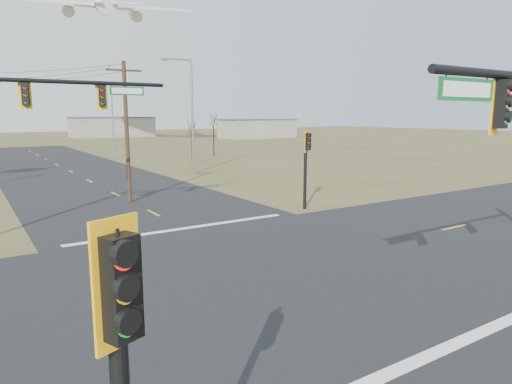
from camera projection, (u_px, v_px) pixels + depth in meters
ground at (265, 269)px, 17.51m from camera, size 320.00×320.00×0.00m
road_ew at (265, 269)px, 17.50m from camera, size 160.00×14.00×0.02m
road_ns at (265, 269)px, 17.50m from camera, size 14.00×160.00×0.02m
stop_bar_near at (434, 353)px, 11.30m from camera, size 12.00×0.40×0.01m
stop_bar_far at (184, 228)px, 23.70m from camera, size 12.00×0.40×0.01m
mast_arm_far at (22, 117)px, 21.30m from camera, size 9.92×0.54×8.04m
pedestal_signal_ne at (307, 153)px, 28.08m from camera, size 0.68×0.60×4.94m
pedestal_signal_sw at (122, 352)px, 4.58m from camera, size 0.67×0.59×4.92m
utility_pole_near at (127, 131)px, 30.01m from camera, size 2.27×0.27×9.29m
streetlight_a at (190, 110)px, 44.69m from camera, size 3.13×0.32×11.26m
streetlight_b at (111, 116)px, 61.78m from camera, size 2.86×0.39×10.22m
bare_tree_c at (192, 127)px, 53.87m from camera, size 2.67×2.67×5.57m
bare_tree_d at (213, 120)px, 65.04m from camera, size 2.51×2.51×6.40m
warehouse_mid at (112, 127)px, 121.49m from camera, size 20.00×12.00×5.00m
warehouse_right at (257, 129)px, 116.94m from camera, size 18.00×10.00×4.50m
jet_airliner at (102, 1)px, 81.84m from camera, size 24.90×26.20×15.01m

